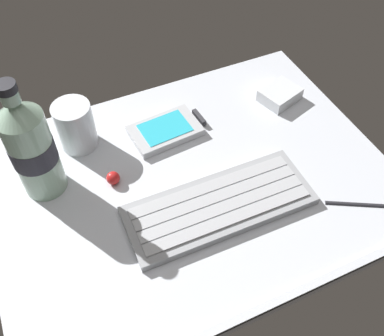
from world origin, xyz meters
TOP-DOWN VIEW (x-y plane):
  - ground_plane at (0.00, -0.23)cm, footprint 64.00×48.00cm
  - keyboard at (1.48, -6.79)cm, footprint 29.16×11.42cm
  - handheld_device at (0.66, 11.51)cm, footprint 13.23×8.57cm
  - juice_cup at (-14.39, 15.46)cm, footprint 6.40×6.40cm
  - water_bottle at (-21.72, 8.71)cm, footprint 6.73×6.73cm
  - charger_block at (23.18, 10.83)cm, footprint 8.34×7.41cm
  - trackball_mouse at (-11.72, 4.78)cm, footprint 2.20×2.20cm
  - stylus_pen at (21.17, -15.07)cm, footprint 8.68×5.15cm

SIDE VIEW (x-z plane):
  - ground_plane at x=0.00cm, z-range -2.39..0.41cm
  - stylus_pen at x=21.17cm, z-range 0.00..0.70cm
  - handheld_device at x=0.66cm, z-range -0.02..1.48cm
  - keyboard at x=1.48cm, z-range -0.04..1.66cm
  - trackball_mouse at x=-11.72cm, z-range 0.00..2.20cm
  - charger_block at x=23.18cm, z-range 0.00..2.40cm
  - juice_cup at x=-14.39cm, z-range -0.34..8.16cm
  - water_bottle at x=-21.72cm, z-range -1.39..19.41cm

